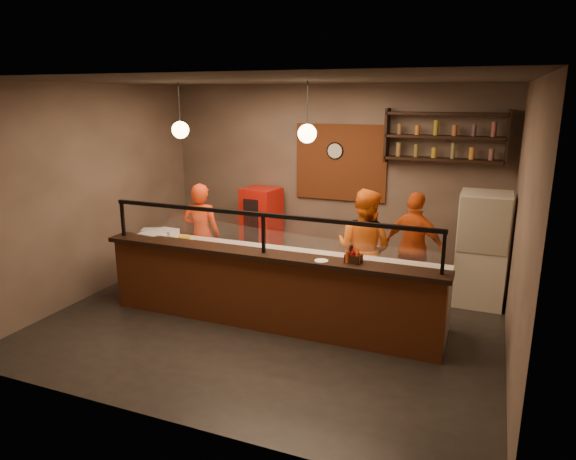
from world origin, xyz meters
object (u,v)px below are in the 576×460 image
at_px(cook_mid, 364,249).
at_px(red_cooler, 262,227).
at_px(fridge, 482,249).
at_px(cook_right, 414,248).
at_px(pizza_dough, 322,258).
at_px(pepper_mill, 351,254).
at_px(condiment_caddy, 354,258).
at_px(cook_left, 202,235).
at_px(wall_clock, 335,151).

relative_size(cook_mid, red_cooler, 1.24).
bearing_deg(fridge, cook_mid, -154.19).
relative_size(cook_mid, cook_right, 1.05).
relative_size(fridge, red_cooler, 1.19).
height_order(pizza_dough, pepper_mill, pepper_mill).
height_order(condiment_caddy, pepper_mill, pepper_mill).
xyz_separation_m(cook_mid, red_cooler, (-2.19, 1.23, -0.17)).
relative_size(cook_left, pizza_dough, 3.71).
xyz_separation_m(fridge, pepper_mill, (-1.45, -1.96, 0.33)).
relative_size(cook_right, red_cooler, 1.18).
distance_m(wall_clock, cook_left, 2.68).
xyz_separation_m(cook_left, condiment_caddy, (2.81, -1.11, 0.27)).
bearing_deg(cook_mid, pizza_dough, 73.04).
distance_m(cook_right, pepper_mill, 1.77).
xyz_separation_m(wall_clock, red_cooler, (-1.27, -0.31, -1.39)).
xyz_separation_m(cook_mid, cook_right, (0.65, 0.46, -0.04)).
bearing_deg(cook_left, cook_mid, 171.21).
bearing_deg(cook_mid, pepper_mill, 109.92).
relative_size(red_cooler, condiment_caddy, 7.58).
relative_size(cook_left, cook_mid, 0.96).
xyz_separation_m(cook_left, cook_mid, (2.66, 0.07, 0.04)).
relative_size(cook_mid, pepper_mill, 7.88).
distance_m(red_cooler, pepper_mill, 3.39).
bearing_deg(cook_right, pizza_dough, 66.47).
relative_size(cook_left, fridge, 1.00).
bearing_deg(cook_left, fridge, -179.26).
distance_m(cook_mid, cook_right, 0.80).
xyz_separation_m(wall_clock, condiment_caddy, (1.08, -2.72, -0.99)).
bearing_deg(condiment_caddy, cook_mid, 97.44).
distance_m(cook_mid, red_cooler, 2.52).
bearing_deg(wall_clock, pepper_mill, -68.99).
distance_m(cook_left, condiment_caddy, 3.03).
bearing_deg(condiment_caddy, cook_left, 158.50).
bearing_deg(pizza_dough, cook_mid, 59.20).
xyz_separation_m(cook_mid, pepper_mill, (0.13, -1.20, 0.29)).
xyz_separation_m(wall_clock, fridge, (2.50, -0.78, -1.26)).
height_order(cook_right, condiment_caddy, cook_right).
height_order(wall_clock, fridge, wall_clock).
xyz_separation_m(cook_left, cook_right, (3.31, 0.53, -0.00)).
height_order(cook_right, red_cooler, cook_right).
distance_m(cook_mid, pizza_dough, 0.80).
bearing_deg(pizza_dough, condiment_caddy, -40.83).
xyz_separation_m(wall_clock, pepper_mill, (1.05, -2.74, -0.93)).
height_order(red_cooler, pepper_mill, red_cooler).
relative_size(wall_clock, cook_mid, 0.17).
bearing_deg(fridge, cook_left, -168.76).
height_order(cook_mid, red_cooler, cook_mid).
bearing_deg(cook_right, cook_mid, 54.36).
bearing_deg(wall_clock, red_cooler, -166.27).
relative_size(cook_right, fridge, 0.99).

